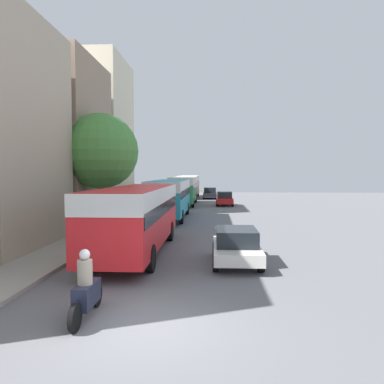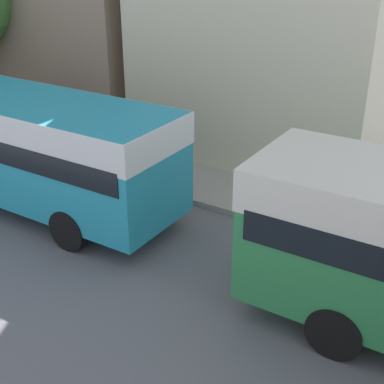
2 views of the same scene
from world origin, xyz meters
name	(u,v)px [view 1 (image 1 of 2)]	position (x,y,z in m)	size (l,w,h in m)	color
ground_plane	(145,325)	(0.00, 0.00, 0.00)	(120.00, 120.00, 0.00)	slate
building_far_terrace	(53,143)	(-9.18, 16.29, 5.55)	(5.96, 7.48, 11.11)	gray
building_end_row	(95,137)	(-8.94, 24.45, 6.77)	(5.49, 7.58, 13.55)	beige
bus_lead	(137,210)	(-1.76, 7.80, 1.90)	(2.50, 10.12, 2.92)	red
bus_following	(170,194)	(-1.77, 20.35, 1.94)	(2.60, 9.75, 2.98)	teal
bus_third_in_line	(184,187)	(-1.59, 32.86, 2.01)	(2.56, 10.39, 3.10)	#2D8447
bus_rear	(189,183)	(-1.82, 45.06, 2.05)	(2.64, 9.75, 3.16)	#EA5B23
motorcycle_behind_lead	(86,291)	(-1.50, 0.32, 0.68)	(0.38, 2.24, 1.73)	#1E2338
car_crossing	(224,198)	(2.86, 32.10, 0.79)	(1.83, 3.86, 1.53)	red
car_far_curb	(236,245)	(2.51, 6.11, 0.73)	(1.85, 3.97, 1.38)	silver
car_distant	(210,193)	(1.21, 42.64, 0.80)	(1.88, 4.11, 1.56)	black
pedestrian_near_curb	(160,193)	(-4.87, 36.99, 1.12)	(0.33, 0.33, 1.85)	#232838
pedestrian_walking_away	(165,192)	(-4.71, 40.42, 0.98)	(0.36, 0.36, 1.63)	#232838
street_tree	(101,151)	(-5.21, 13.87, 4.86)	(4.56, 4.56, 7.00)	brown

